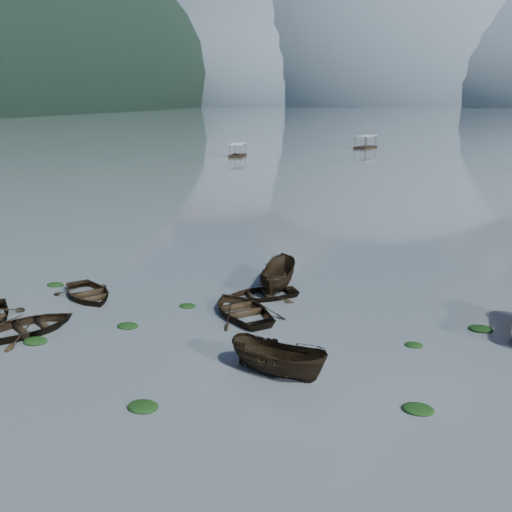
# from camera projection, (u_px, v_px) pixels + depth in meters

# --- Properties ---
(ground_plane) EXTENTS (2400.00, 2400.00, 0.00)m
(ground_plane) POSITION_uv_depth(u_px,v_px,m) (162.00, 393.00, 20.86)
(ground_plane) COLOR #515E65
(haze_mtn_a) EXTENTS (520.00, 520.00, 280.00)m
(haze_mtn_a) POSITION_uv_depth(u_px,v_px,m) (259.00, 104.00, 923.38)
(haze_mtn_a) COLOR #475666
(haze_mtn_a) RESTS_ON ground
(haze_mtn_b) EXTENTS (520.00, 520.00, 340.00)m
(haze_mtn_b) POSITION_uv_depth(u_px,v_px,m) (385.00, 105.00, 868.22)
(haze_mtn_b) COLOR #475666
(haze_mtn_b) RESTS_ON ground
(rowboat_1) EXTENTS (5.07, 5.51, 0.93)m
(rowboat_1) POSITION_uv_depth(u_px,v_px,m) (28.00, 332.00, 26.21)
(rowboat_1) COLOR black
(rowboat_1) RESTS_ON ground
(rowboat_2) EXTENTS (4.45, 2.62, 1.62)m
(rowboat_2) POSITION_uv_depth(u_px,v_px,m) (278.00, 375.00, 22.22)
(rowboat_2) COLOR black
(rowboat_2) RESTS_ON ground
(rowboat_3) EXTENTS (5.61, 5.66, 0.96)m
(rowboat_3) POSITION_uv_depth(u_px,v_px,m) (242.00, 315.00, 28.35)
(rowboat_3) COLOR black
(rowboat_3) RESTS_ON ground
(rowboat_6) EXTENTS (5.28, 5.14, 0.89)m
(rowboat_6) POSITION_uv_depth(u_px,v_px,m) (88.00, 298.00, 30.78)
(rowboat_6) COLOR black
(rowboat_6) RESTS_ON ground
(rowboat_7) EXTENTS (4.84, 4.52, 0.82)m
(rowboat_7) POSITION_uv_depth(u_px,v_px,m) (262.00, 298.00, 30.79)
(rowboat_7) COLOR black
(rowboat_7) RESTS_ON ground
(rowboat_8) EXTENTS (1.89, 4.56, 1.73)m
(rowboat_8) POSITION_uv_depth(u_px,v_px,m) (277.00, 289.00, 32.24)
(rowboat_8) COLOR black
(rowboat_8) RESTS_ON ground
(weed_clump_0) EXTENTS (1.00, 0.82, 0.22)m
(weed_clump_0) POSITION_uv_depth(u_px,v_px,m) (128.00, 327.00, 26.85)
(weed_clump_0) COLOR black
(weed_clump_0) RESTS_ON ground
(weed_clump_1) EXTENTS (1.09, 0.87, 0.24)m
(weed_clump_1) POSITION_uv_depth(u_px,v_px,m) (35.00, 342.00, 25.15)
(weed_clump_1) COLOR black
(weed_clump_1) RESTS_ON ground
(weed_clump_2) EXTENTS (1.12, 0.90, 0.24)m
(weed_clump_2) POSITION_uv_depth(u_px,v_px,m) (143.00, 408.00, 19.82)
(weed_clump_2) COLOR black
(weed_clump_2) RESTS_ON ground
(weed_clump_3) EXTENTS (0.79, 0.67, 0.18)m
(weed_clump_3) POSITION_uv_depth(u_px,v_px,m) (414.00, 346.00, 24.82)
(weed_clump_3) COLOR black
(weed_clump_3) RESTS_ON ground
(weed_clump_4) EXTENTS (1.10, 0.87, 0.23)m
(weed_clump_4) POSITION_uv_depth(u_px,v_px,m) (418.00, 410.00, 19.67)
(weed_clump_4) COLOR black
(weed_clump_4) RESTS_ON ground
(weed_clump_5) EXTENTS (0.98, 0.79, 0.21)m
(weed_clump_5) POSITION_uv_depth(u_px,v_px,m) (55.00, 285.00, 32.78)
(weed_clump_5) COLOR black
(weed_clump_5) RESTS_ON ground
(weed_clump_6) EXTENTS (0.89, 0.74, 0.19)m
(weed_clump_6) POSITION_uv_depth(u_px,v_px,m) (188.00, 307.00, 29.45)
(weed_clump_6) COLOR black
(weed_clump_6) RESTS_ON ground
(weed_clump_7) EXTENTS (1.10, 0.88, 0.24)m
(weed_clump_7) POSITION_uv_depth(u_px,v_px,m) (481.00, 330.00, 26.50)
(weed_clump_7) COLOR black
(weed_clump_7) RESTS_ON ground
(pontoon_left) EXTENTS (3.20, 6.12, 2.24)m
(pontoon_left) POSITION_uv_depth(u_px,v_px,m) (238.00, 157.00, 104.63)
(pontoon_left) COLOR black
(pontoon_left) RESTS_ON ground
(pontoon_centre) EXTENTS (4.53, 7.14, 2.54)m
(pontoon_centre) POSITION_uv_depth(u_px,v_px,m) (365.00, 148.00, 121.82)
(pontoon_centre) COLOR black
(pontoon_centre) RESTS_ON ground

